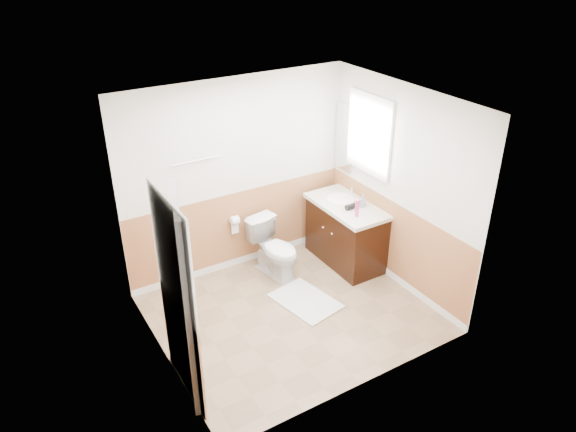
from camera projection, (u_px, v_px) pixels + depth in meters
floor at (292, 314)px, 6.35m from camera, size 3.00×3.00×0.00m
ceiling at (293, 104)px, 5.18m from camera, size 3.00×3.00×0.00m
wall_back at (237, 177)px, 6.75m from camera, size 3.00×0.00×3.00m
wall_front at (370, 279)px, 4.78m from camera, size 3.00×0.00×3.00m
wall_left at (156, 259)px, 5.08m from camera, size 0.00×3.00×3.00m
wall_right at (400, 188)px, 6.45m from camera, size 0.00×3.00×3.00m
wainscot_back at (240, 230)px, 7.09m from camera, size 3.00×0.00×3.00m
wainscot_front at (363, 344)px, 5.15m from camera, size 3.00×0.00×3.00m
wainscot_left at (165, 322)px, 5.44m from camera, size 0.00×2.60×2.60m
wainscot_right at (393, 243)px, 6.80m from camera, size 0.00×2.60×2.60m
toilet at (275, 249)px, 6.93m from camera, size 0.54×0.79×0.74m
bath_mat at (305, 301)px, 6.55m from camera, size 0.69×0.89×0.02m
vanity_cabinet at (346, 235)px, 7.18m from camera, size 0.55×1.10×0.80m
vanity_knob_left at (332, 234)px, 6.90m from camera, size 0.03×0.03×0.03m
vanity_knob_right at (323, 227)px, 7.05m from camera, size 0.03×0.03×0.03m
countertop at (347, 206)px, 6.98m from camera, size 0.60×1.15×0.05m
sink_basin at (341, 199)px, 7.08m from camera, size 0.36×0.36×0.02m
faucet at (352, 192)px, 7.14m from camera, size 0.02×0.02×0.14m
lotion_bottle at (357, 208)px, 6.63m from camera, size 0.05×0.05×0.22m
soap_dispenser at (362, 200)px, 6.88m from camera, size 0.09×0.09×0.17m
hair_dryer_body at (351, 207)px, 6.83m from camera, size 0.14×0.07×0.07m
hair_dryer_handle at (347, 208)px, 6.86m from camera, size 0.03×0.03×0.07m
mirror_panel at (344, 138)px, 7.13m from camera, size 0.02×0.35×0.90m
window_frame at (369, 134)px, 6.65m from camera, size 0.04×0.80×1.00m
window_glass at (370, 134)px, 6.66m from camera, size 0.01×0.70×0.90m
door at (186, 300)px, 4.89m from camera, size 0.29×0.78×2.04m
door_frame at (178, 302)px, 4.85m from camera, size 0.02×0.92×2.10m
door_knob at (179, 287)px, 5.20m from camera, size 0.06×0.06×0.06m
towel_bar at (195, 161)px, 6.29m from camera, size 0.62×0.02×0.02m
tp_holder_bar at (235, 220)px, 6.91m from camera, size 0.14×0.02×0.02m
tp_roll at (235, 220)px, 6.91m from camera, size 0.10×0.11×0.11m
tp_sheet at (235, 228)px, 6.96m from camera, size 0.10×0.01×0.16m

